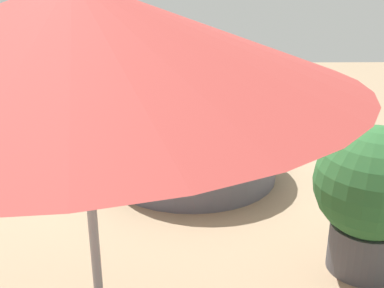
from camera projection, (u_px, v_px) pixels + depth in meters
ground_plane at (192, 174)px, 5.21m from camera, size 16.00×16.00×0.00m
round_bed at (192, 149)px, 5.10m from camera, size 2.00×2.00×0.63m
throw_pillow_0 at (227, 108)px, 5.27m from camera, size 0.51×0.35×0.17m
throw_pillow_1 at (204, 103)px, 5.52m from camera, size 0.46×0.36×0.16m
throw_pillow_2 at (174, 104)px, 5.43m from camera, size 0.45×0.38×0.18m
patio_umbrella at (77, 34)px, 1.92m from camera, size 2.51×2.51×2.13m
planter at (371, 192)px, 3.26m from camera, size 0.85×0.85×1.16m
side_table at (382, 192)px, 4.20m from camera, size 0.49×0.49×0.50m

